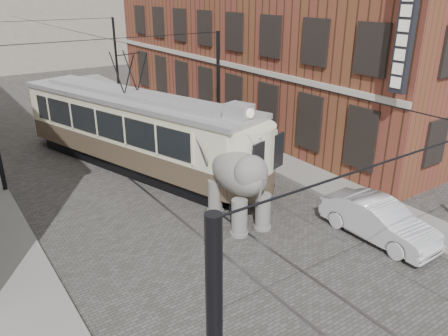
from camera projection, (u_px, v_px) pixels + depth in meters
ground at (193, 212)px, 16.99m from camera, size 120.00×120.00×0.00m
tram_rails at (193, 212)px, 16.98m from camera, size 1.54×80.00×0.02m
sidewalk_right at (306, 175)px, 20.12m from camera, size 2.00×60.00×0.15m
sidewalk_left at (11, 266)px, 13.54m from camera, size 2.00×60.00×0.15m
brick_building at (268, 23)px, 27.37m from camera, size 8.00×26.00×12.00m
catenary at (130, 109)px, 19.56m from camera, size 11.00×30.20×6.00m
tram at (133, 113)px, 20.20m from camera, size 6.67×13.75×5.37m
elephant at (238, 183)px, 15.84m from camera, size 3.26×5.13×2.96m
parked_car at (379, 220)px, 14.98m from camera, size 1.53×4.16×1.36m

